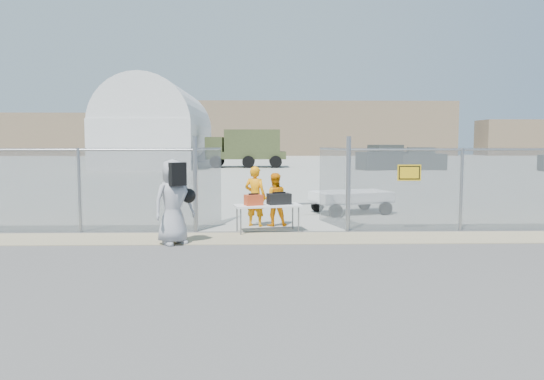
{
  "coord_description": "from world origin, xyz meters",
  "views": [
    {
      "loc": [
        -0.34,
        -11.79,
        2.37
      ],
      "look_at": [
        0.0,
        2.0,
        1.1
      ],
      "focal_mm": 35.0,
      "sensor_mm": 36.0,
      "label": 1
    }
  ],
  "objects_px": {
    "security_worker_left": "(255,196)",
    "security_worker_right": "(274,200)",
    "utility_trailer": "(351,202)",
    "folding_table": "(268,218)",
    "visitor": "(174,202)"
  },
  "relations": [
    {
      "from": "visitor",
      "to": "security_worker_right",
      "type": "bearing_deg",
      "value": 12.74
    },
    {
      "from": "security_worker_left",
      "to": "visitor",
      "type": "relative_size",
      "value": 0.86
    },
    {
      "from": "visitor",
      "to": "utility_trailer",
      "type": "xyz_separation_m",
      "value": [
        4.98,
        5.08,
        -0.59
      ]
    },
    {
      "from": "security_worker_left",
      "to": "visitor",
      "type": "xyz_separation_m",
      "value": [
        -1.86,
        -2.51,
        0.14
      ]
    },
    {
      "from": "security_worker_right",
      "to": "folding_table",
      "type": "bearing_deg",
      "value": 73.53
    },
    {
      "from": "folding_table",
      "to": "security_worker_right",
      "type": "bearing_deg",
      "value": 66.52
    },
    {
      "from": "folding_table",
      "to": "utility_trailer",
      "type": "relative_size",
      "value": 0.53
    },
    {
      "from": "utility_trailer",
      "to": "security_worker_right",
      "type": "bearing_deg",
      "value": -152.96
    },
    {
      "from": "security_worker_left",
      "to": "folding_table",
      "type": "bearing_deg",
      "value": 132.08
    },
    {
      "from": "security_worker_right",
      "to": "visitor",
      "type": "xyz_separation_m",
      "value": [
        -2.39,
        -2.56,
        0.23
      ]
    },
    {
      "from": "security_worker_right",
      "to": "utility_trailer",
      "type": "xyz_separation_m",
      "value": [
        2.59,
        2.52,
        -0.35
      ]
    },
    {
      "from": "utility_trailer",
      "to": "visitor",
      "type": "bearing_deg",
      "value": -151.56
    },
    {
      "from": "security_worker_left",
      "to": "security_worker_right",
      "type": "bearing_deg",
      "value": -151.99
    },
    {
      "from": "visitor",
      "to": "security_worker_left",
      "type": "bearing_deg",
      "value": 19.28
    },
    {
      "from": "security_worker_left",
      "to": "security_worker_right",
      "type": "distance_m",
      "value": 0.54
    }
  ]
}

